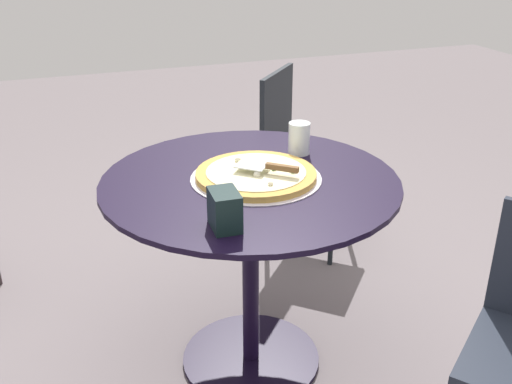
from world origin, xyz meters
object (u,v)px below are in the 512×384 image
Objects in this scene: patio_table at (250,229)px; napkin_dispenser at (225,210)px; pizza_server at (268,167)px; drinking_cup at (299,138)px; pizza_on_tray at (256,175)px; patio_chair_corner at (297,147)px.

patio_table is 0.43m from napkin_dispenser.
pizza_server is 1.63× the size of drinking_cup.
drinking_cup is (-0.20, -0.20, 0.01)m from pizza_server.
drinking_cup is at bearing -134.99° from pizza_server.
patio_table is at bearing 33.19° from drinking_cup.
pizza_server is 1.74× the size of napkin_dispenser.
patio_table is at bearing -28.30° from napkin_dispenser.
drinking_cup reaches higher than patio_table.
drinking_cup reaches higher than pizza_on_tray.
napkin_dispenser is at bearing 56.02° from pizza_on_tray.
patio_chair_corner is (-0.53, -0.81, -0.05)m from patio_table.
patio_table is at bearing -22.98° from pizza_on_tray.
pizza_on_tray reaches higher than patio_table.
pizza_server is 0.21× the size of patio_chair_corner.
pizza_server is 0.28m from drinking_cup.
pizza_server is 1.01m from patio_chair_corner.
pizza_server is 0.35m from napkin_dispenser.
pizza_on_tray is 0.06m from pizza_server.
napkin_dispenser is 1.35m from patio_chair_corner.
patio_chair_corner is at bearing -119.53° from pizza_server.
pizza_on_tray is 3.74× the size of drinking_cup.
patio_table is 5.23× the size of pizza_server.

